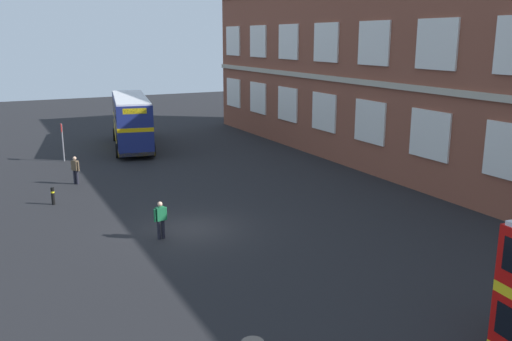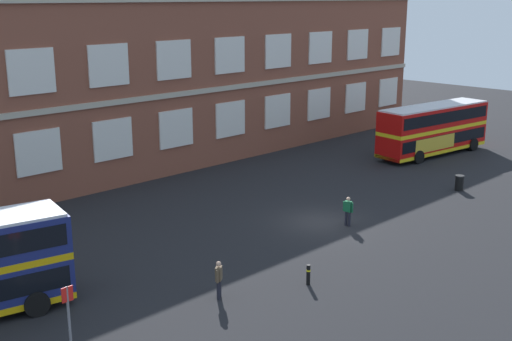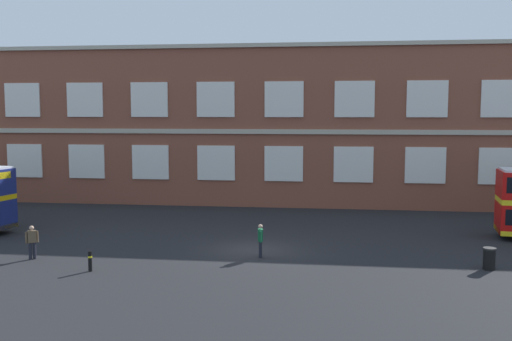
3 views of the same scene
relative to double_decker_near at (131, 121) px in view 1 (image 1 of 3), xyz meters
name	(u,v)px [view 1 (image 1 of 3)]	position (x,y,z in m)	size (l,w,h in m)	color
ground_plane	(229,223)	(20.54, -0.59, -2.15)	(120.00, 120.00, 0.00)	black
brick_terminal_building	(486,83)	(21.01, 15.39, 3.94)	(57.67, 8.19, 12.48)	brown
double_decker_near	(131,121)	(0.00, 0.00, 0.00)	(11.29, 4.62, 4.07)	navy
waiting_passenger	(161,218)	(21.13, -4.11, -1.22)	(0.31, 0.64, 1.70)	black
second_passenger	(75,169)	(9.87, -5.95, -1.22)	(0.57, 0.46, 1.70)	black
bus_stand_flag	(62,139)	(2.99, -5.71, -0.51)	(0.44, 0.10, 2.70)	slate
safety_bollard_west	(53,196)	(13.65, -7.72, -1.66)	(0.19, 0.19, 0.95)	black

